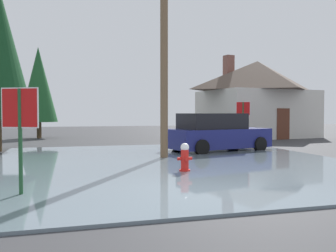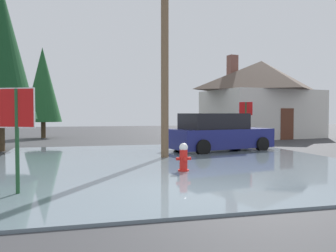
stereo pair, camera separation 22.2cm
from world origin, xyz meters
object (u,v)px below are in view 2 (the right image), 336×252
(utility_pole, at_px, (165,26))
(parked_car, at_px, (219,133))
(pine_tree_mid_left, at_px, (43,85))
(stop_sign_far, at_px, (246,114))
(house, at_px, (261,98))
(stop_sign_near, at_px, (17,119))
(fire_hydrant, at_px, (184,158))

(utility_pole, xyz_separation_m, parked_car, (2.93, 1.90, -4.05))
(parked_car, bearing_deg, pine_tree_mid_left, 126.57)
(utility_pole, bearing_deg, stop_sign_far, 37.20)
(house, bearing_deg, parked_car, -128.99)
(parked_car, relative_size, pine_tree_mid_left, 0.79)
(stop_sign_near, bearing_deg, house, 47.46)
(stop_sign_far, bearing_deg, stop_sign_near, -136.71)
(utility_pole, bearing_deg, pine_tree_mid_left, 112.11)
(fire_hydrant, distance_m, house, 16.66)
(fire_hydrant, bearing_deg, parked_car, 57.96)
(house, xyz_separation_m, pine_tree_mid_left, (-14.80, 2.86, 0.83))
(utility_pole, height_order, pine_tree_mid_left, utility_pole)
(parked_car, bearing_deg, stop_sign_near, -136.25)
(stop_sign_far, height_order, pine_tree_mid_left, pine_tree_mid_left)
(fire_hydrant, height_order, pine_tree_mid_left, pine_tree_mid_left)
(stop_sign_near, xyz_separation_m, stop_sign_far, (9.66, 9.10, 0.05))
(stop_sign_near, bearing_deg, fire_hydrant, 24.63)
(house, distance_m, pine_tree_mid_left, 15.09)
(stop_sign_far, distance_m, parked_car, 3.30)
(stop_sign_near, height_order, house, house)
(fire_hydrant, xyz_separation_m, parked_car, (3.19, 5.09, 0.38))
(utility_pole, distance_m, stop_sign_far, 7.41)
(stop_sign_near, distance_m, house, 20.59)
(stop_sign_near, relative_size, utility_pole, 0.24)
(fire_hydrant, height_order, utility_pole, utility_pole)
(utility_pole, distance_m, parked_car, 5.35)
(stop_sign_near, height_order, stop_sign_far, stop_sign_far)
(stop_sign_far, bearing_deg, house, 54.97)
(house, bearing_deg, stop_sign_near, -132.54)
(parked_car, bearing_deg, utility_pole, -147.02)
(utility_pole, height_order, house, utility_pole)
(house, bearing_deg, stop_sign_far, -125.03)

